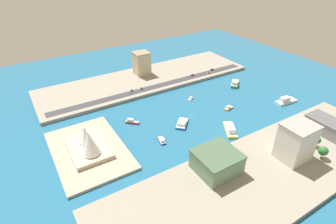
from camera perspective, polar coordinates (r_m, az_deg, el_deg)
ground_plane at (r=245.03m, az=4.93°, el=-0.60°), size 440.00×440.00×0.00m
quay_west at (r=196.12m, az=20.26°, el=-11.79°), size 70.00×240.00×3.06m
quay_east at (r=309.76m, az=-4.54°, el=6.96°), size 70.00×240.00×3.06m
peninsula_point at (r=210.48m, az=-16.47°, el=-7.78°), size 75.98×49.99×2.00m
road_strip at (r=289.32m, az=-2.28°, el=5.53°), size 9.50×228.00×0.15m
water_taxi_orange at (r=258.84m, az=12.73°, el=0.87°), size 6.29×10.94×3.36m
catamaran_blue at (r=229.97m, az=3.00°, el=-2.40°), size 17.47×17.75×4.26m
ferry_white_commuter at (r=286.92m, az=23.74°, el=2.23°), size 10.53×24.00×6.24m
sailboat_small_white at (r=269.79m, az=4.82°, el=2.86°), size 6.27×7.69×11.42m
ferry_green_doubledeck at (r=306.20m, az=14.03°, el=5.94°), size 18.10×19.24×6.25m
tugboat_red at (r=234.08m, az=-7.66°, el=-2.03°), size 10.76×10.97×4.18m
patrol_launch_navy at (r=211.03m, az=-1.31°, el=-6.04°), size 11.46×6.24×3.45m
ferry_yellow_fast at (r=227.30m, az=13.10°, el=-3.58°), size 23.27×18.34×6.18m
office_block_beige at (r=316.20m, az=-5.64°, el=10.29°), size 16.91×17.38×26.00m
terminal_long_green at (r=181.46m, az=10.28°, el=-10.31°), size 26.29×27.72×14.46m
hotel_broad_white at (r=204.15m, az=25.55°, el=-5.70°), size 18.67×22.25×27.31m
warehouse_low_gray at (r=248.17m, az=30.89°, el=-2.70°), size 33.14×17.91×11.11m
van_white at (r=279.71m, az=-7.85°, el=4.49°), size 2.01×4.41×1.73m
taxi_yellow_cab at (r=323.43m, az=8.70°, el=8.25°), size 1.89×4.91×1.43m
pickup_red at (r=315.20m, az=5.20°, el=7.85°), size 2.05×4.71×1.46m
sedan_silver at (r=283.00m, az=-5.73°, el=4.96°), size 1.96×4.91×1.61m
suv_black at (r=332.84m, az=9.34°, el=8.89°), size 2.00×4.68×1.61m
traffic_light_waterfront at (r=270.50m, az=-7.43°, el=4.33°), size 0.36×0.36×6.50m
opera_landmark at (r=204.44m, az=-16.70°, el=-6.21°), size 39.78×27.15×20.94m
park_tree_cluster at (r=220.10m, az=29.34°, el=-6.45°), size 16.23×20.04×9.61m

